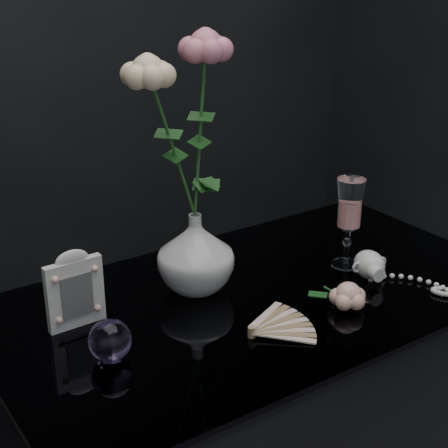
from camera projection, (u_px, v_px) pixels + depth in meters
table at (255, 447)px, 1.50m from camera, size 1.05×0.58×0.76m
vase at (196, 253)px, 1.34m from camera, size 0.18×0.18×0.16m
wine_glass at (349, 223)px, 1.44m from camera, size 0.07×0.07×0.20m
picture_frame at (74, 288)px, 1.22m from camera, size 0.11×0.09×0.15m
paperweight at (110, 340)px, 1.13m from camera, size 0.09×0.09×0.07m
paper_fan at (252, 331)px, 1.20m from camera, size 0.28×0.25×0.02m
loose_rose at (348, 295)px, 1.29m from camera, size 0.15×0.18×0.05m
pearl_jar at (369, 263)px, 1.41m from camera, size 0.24×0.24×0.06m
roses at (183, 122)px, 1.22m from camera, size 0.21×0.12×0.40m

